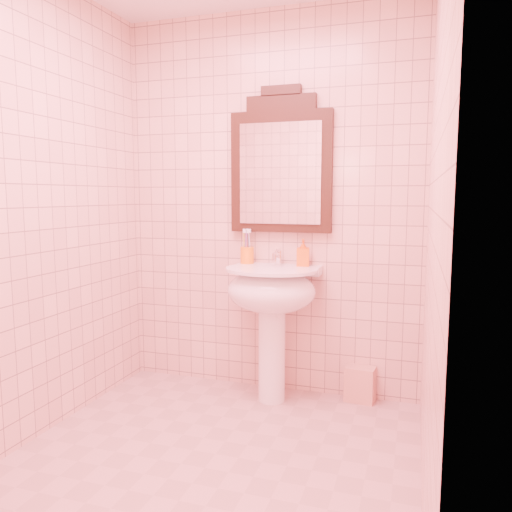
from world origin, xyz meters
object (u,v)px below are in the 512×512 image
(toothbrush_cup, at_px, (247,255))
(soap_dispenser, at_px, (303,253))
(pedestal_sink, at_px, (272,300))
(towel, at_px, (360,384))
(mirror, at_px, (281,166))

(toothbrush_cup, height_order, soap_dispenser, toothbrush_cup)
(pedestal_sink, distance_m, towel, 0.79)
(pedestal_sink, xyz_separation_m, mirror, (-0.00, 0.20, 0.84))
(soap_dispenser, distance_m, towel, 0.92)
(pedestal_sink, bearing_deg, soap_dispenser, 40.68)
(pedestal_sink, bearing_deg, towel, 17.24)
(soap_dispenser, bearing_deg, towel, -5.92)
(toothbrush_cup, distance_m, soap_dispenser, 0.38)
(pedestal_sink, bearing_deg, toothbrush_cup, 145.09)
(soap_dispenser, bearing_deg, toothbrush_cup, 169.42)
(mirror, bearing_deg, pedestal_sink, -90.00)
(toothbrush_cup, xyz_separation_m, soap_dispenser, (0.38, -0.01, 0.03))
(towel, bearing_deg, pedestal_sink, -162.76)
(pedestal_sink, distance_m, soap_dispenser, 0.36)
(pedestal_sink, bearing_deg, mirror, 90.00)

